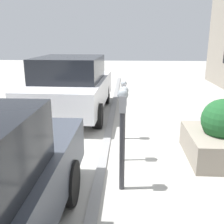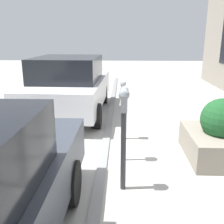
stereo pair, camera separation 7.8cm
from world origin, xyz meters
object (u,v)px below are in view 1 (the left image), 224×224
at_px(parking_meter_second, 124,106).
at_px(planter_box, 221,137).
at_px(parking_meter_nearest, 122,126).
at_px(parked_car_middle, 71,86).
at_px(parking_meter_middle, 124,100).

height_order(parking_meter_second, planter_box, parking_meter_second).
height_order(parking_meter_nearest, planter_box, parking_meter_nearest).
bearing_deg(planter_box, parked_car_middle, 50.46).
distance_m(parking_meter_nearest, planter_box, 2.16).
bearing_deg(parking_meter_nearest, planter_box, -57.70).
bearing_deg(parking_meter_middle, parking_meter_nearest, -179.73).
bearing_deg(planter_box, parking_meter_middle, 64.71).
height_order(parking_meter_second, parked_car_middle, parked_car_middle).
bearing_deg(planter_box, parking_meter_second, 96.25).
height_order(parking_meter_nearest, parking_meter_second, parking_meter_nearest).
distance_m(parking_meter_middle, parked_car_middle, 2.41).
bearing_deg(parking_meter_middle, parking_meter_second, -178.87).
xyz_separation_m(parking_meter_second, parking_meter_middle, (1.03, 0.02, -0.15)).
relative_size(planter_box, parked_car_middle, 0.35).
bearing_deg(parked_car_middle, parking_meter_nearest, -156.57).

